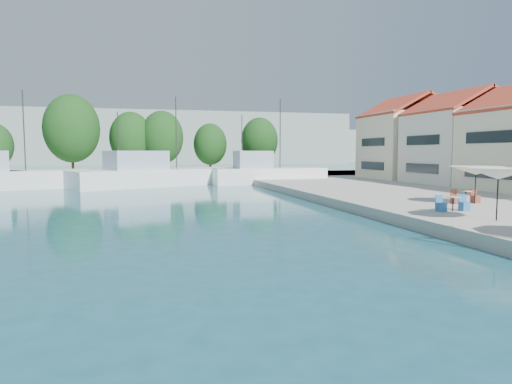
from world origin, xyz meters
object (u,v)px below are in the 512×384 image
object	(u,v)px
trawler_02	(4,179)
trawler_03	(157,176)
trawler_04	(267,174)
umbrella_cream	(476,171)
umbrella_white	(498,174)

from	to	relation	value
trawler_02	trawler_03	distance (m)	14.89
trawler_04	umbrella_cream	world-z (taller)	trawler_04
trawler_02	umbrella_white	size ratio (longest dim) A/B	5.75
umbrella_cream	trawler_04	bearing A→B (deg)	99.90
trawler_03	umbrella_cream	world-z (taller)	trawler_03
umbrella_cream	trawler_02	bearing A→B (deg)	140.35
trawler_03	umbrella_cream	size ratio (longest dim) A/B	6.23
trawler_03	umbrella_white	distance (m)	36.61
umbrella_white	umbrella_cream	distance (m)	7.07
trawler_03	umbrella_cream	xyz separation A→B (m)	(17.34, -28.06, 1.51)
trawler_02	trawler_04	size ratio (longest dim) A/B	1.19
trawler_02	umbrella_cream	size ratio (longest dim) A/B	5.15
trawler_03	trawler_04	size ratio (longest dim) A/B	1.44
trawler_03	trawler_04	world-z (taller)	same
trawler_03	umbrella_white	bearing A→B (deg)	-93.51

